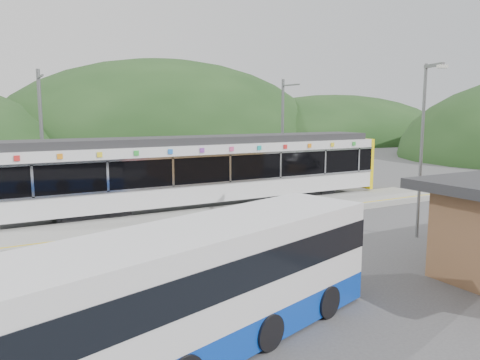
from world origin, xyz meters
TOP-DOWN VIEW (x-y plane):
  - ground at (0.00, 0.00)m, footprint 120.00×120.00m
  - hills at (6.19, 5.29)m, footprint 146.00×149.00m
  - platform at (0.00, 3.30)m, footprint 26.00×3.20m
  - yellow_line at (0.00, 2.00)m, footprint 26.00×0.10m
  - train at (0.61, 6.00)m, footprint 20.44×3.01m
  - catenary_mast_west at (-7.00, 8.56)m, footprint 0.18×1.80m
  - catenary_mast_east at (7.00, 8.56)m, footprint 0.18×1.80m
  - bus at (-6.05, -7.28)m, footprint 9.94×4.94m
  - lamp_post at (5.43, -3.42)m, footprint 0.47×1.22m

SIDE VIEW (x-z plane):
  - ground at x=0.00m, z-range 0.00..0.00m
  - hills at x=6.19m, z-range -13.00..13.00m
  - platform at x=0.00m, z-range 0.00..0.30m
  - yellow_line at x=0.00m, z-range 0.30..0.31m
  - bus at x=-6.05m, z-range -0.05..2.60m
  - train at x=0.61m, z-range 0.19..3.93m
  - catenary_mast_west at x=-7.00m, z-range 0.15..7.15m
  - catenary_mast_east at x=7.00m, z-range 0.15..7.15m
  - lamp_post at x=5.43m, z-range 0.64..7.45m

